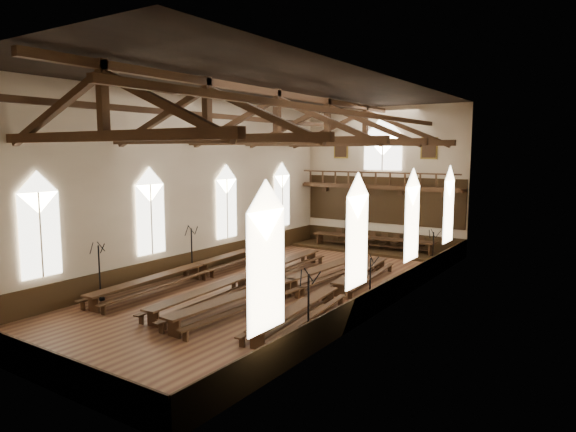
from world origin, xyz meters
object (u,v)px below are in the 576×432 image
at_px(candelabrum_left_mid, 192,260).
at_px(candelabrum_right_near, 308,324).
at_px(high_table, 372,239).
at_px(refectory_row_d, 333,289).
at_px(candelabrum_left_far, 267,242).
at_px(candelabrum_right_mid, 370,294).
at_px(refectory_row_c, 289,283).
at_px(dais, 372,250).
at_px(candelabrum_left_near, 100,283).
at_px(refectory_row_b, 250,277).
at_px(candelabrum_right_far, 433,260).
at_px(refectory_row_a, 198,267).

xyz_separation_m(candelabrum_left_mid, candelabrum_right_near, (11.10, -5.59, 0.01)).
bearing_deg(high_table, candelabrum_right_near, -72.42).
distance_m(refectory_row_d, candelabrum_left_far, 11.52).
relative_size(refectory_row_d, candelabrum_left_far, 5.27).
bearing_deg(candelabrum_right_mid, candelabrum_left_far, 145.36).
height_order(refectory_row_c, dais, refectory_row_c).
height_order(refectory_row_c, candelabrum_right_near, candelabrum_right_near).
bearing_deg(high_table, candelabrum_left_far, -140.09).
xyz_separation_m(dais, candelabrum_right_mid, (5.53, -12.33, 0.66)).
bearing_deg(candelabrum_right_mid, candelabrum_left_near, -153.52).
bearing_deg(candelabrum_left_near, refectory_row_b, 52.64).
distance_m(refectory_row_d, candelabrum_right_far, 8.19).
bearing_deg(refectory_row_c, refectory_row_a, 179.24).
relative_size(refectory_row_c, refectory_row_d, 1.05).
relative_size(refectory_row_c, candelabrum_left_near, 5.49).
relative_size(refectory_row_d, candelabrum_right_near, 5.06).
xyz_separation_m(candelabrum_left_mid, candelabrum_right_mid, (11.10, -0.49, -0.10)).
relative_size(refectory_row_b, dais, 1.26).
bearing_deg(refectory_row_b, dais, 84.24).
distance_m(candelabrum_left_far, candelabrum_right_near, 16.92).
xyz_separation_m(refectory_row_b, candelabrum_right_mid, (6.75, -0.16, 0.21)).
bearing_deg(candelabrum_left_near, refectory_row_c, 39.77).
bearing_deg(candelabrum_right_mid, candelabrum_left_mid, 177.48).
bearing_deg(candelabrum_right_far, candelabrum_left_far, -176.18).
relative_size(refectory_row_d, candelabrum_right_mid, 5.79).
bearing_deg(refectory_row_c, dais, 95.69).
relative_size(dais, candelabrum_left_mid, 4.08).
relative_size(refectory_row_c, candelabrum_right_mid, 6.10).
distance_m(candelabrum_left_near, candelabrum_left_mid, 6.02).
distance_m(refectory_row_a, candelabrum_right_mid, 10.36).
distance_m(refectory_row_b, candelabrum_right_far, 10.66).
bearing_deg(dais, candelabrum_left_far, -140.09).
relative_size(dais, candelabrum_right_near, 4.03).
xyz_separation_m(dais, candelabrum_left_far, (-5.57, -4.66, 0.73)).
distance_m(candelabrum_left_near, candelabrum_left_far, 13.20).
bearing_deg(candelabrum_right_far, refectory_row_b, -129.31).
relative_size(refectory_row_b, candelabrum_left_mid, 5.15).
bearing_deg(dais, high_table, 90.67).
relative_size(refectory_row_a, refectory_row_d, 1.04).
xyz_separation_m(refectory_row_c, candelabrum_left_mid, (-6.79, 0.37, 0.25)).
distance_m(high_table, candelabrum_left_far, 7.27).
height_order(candelabrum_right_near, candelabrum_right_far, candelabrum_right_near).
distance_m(refectory_row_a, dais, 13.07).
relative_size(refectory_row_c, high_table, 1.71).
distance_m(dais, candelabrum_right_mid, 13.53).
relative_size(dais, candelabrum_right_far, 4.55).
xyz_separation_m(candelabrum_right_near, candelabrum_right_far, (0.00, 13.52, -0.10)).
xyz_separation_m(refectory_row_d, candelabrum_left_mid, (-9.01, -0.01, 0.32)).
xyz_separation_m(candelabrum_left_near, candelabrum_left_mid, (0.00, 6.02, 0.01)).
xyz_separation_m(refectory_row_d, candelabrum_right_far, (2.09, 7.92, 0.23)).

